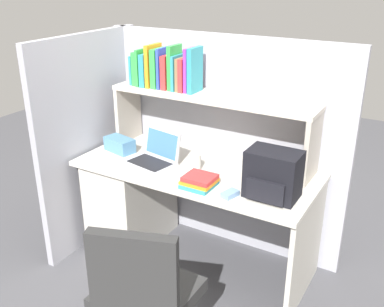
{
  "coord_description": "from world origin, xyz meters",
  "views": [
    {
      "loc": [
        1.34,
        -2.34,
        1.97
      ],
      "look_at": [
        0.0,
        -0.05,
        0.85
      ],
      "focal_mm": 41.95,
      "sensor_mm": 36.0,
      "label": 1
    }
  ],
  "objects_px": {
    "computer_mouse": "(230,194)",
    "tissue_box": "(120,145)",
    "paper_cup": "(195,162)",
    "backpack": "(273,175)",
    "laptop": "(155,156)"
  },
  "relations": [
    {
      "from": "computer_mouse",
      "to": "tissue_box",
      "type": "distance_m",
      "value": 1.01
    },
    {
      "from": "computer_mouse",
      "to": "paper_cup",
      "type": "relative_size",
      "value": 0.95
    },
    {
      "from": "tissue_box",
      "to": "backpack",
      "type": "bearing_deg",
      "value": 7.79
    },
    {
      "from": "laptop",
      "to": "tissue_box",
      "type": "xyz_separation_m",
      "value": [
        -0.34,
        0.05,
        -0.0
      ]
    },
    {
      "from": "computer_mouse",
      "to": "backpack",
      "type": "bearing_deg",
      "value": 46.53
    },
    {
      "from": "laptop",
      "to": "paper_cup",
      "type": "xyz_separation_m",
      "value": [
        0.29,
        0.04,
        0.0
      ]
    },
    {
      "from": "computer_mouse",
      "to": "tissue_box",
      "type": "bearing_deg",
      "value": -177.08
    },
    {
      "from": "laptop",
      "to": "tissue_box",
      "type": "distance_m",
      "value": 0.34
    },
    {
      "from": "backpack",
      "to": "paper_cup",
      "type": "height_order",
      "value": "backpack"
    },
    {
      "from": "laptop",
      "to": "computer_mouse",
      "type": "xyz_separation_m",
      "value": [
        0.65,
        -0.18,
        -0.03
      ]
    },
    {
      "from": "backpack",
      "to": "computer_mouse",
      "type": "height_order",
      "value": "backpack"
    },
    {
      "from": "laptop",
      "to": "backpack",
      "type": "relative_size",
      "value": 1.17
    },
    {
      "from": "backpack",
      "to": "paper_cup",
      "type": "distance_m",
      "value": 0.58
    },
    {
      "from": "paper_cup",
      "to": "tissue_box",
      "type": "xyz_separation_m",
      "value": [
        -0.63,
        0.01,
        -0.0
      ]
    },
    {
      "from": "backpack",
      "to": "computer_mouse",
      "type": "xyz_separation_m",
      "value": [
        -0.21,
        -0.12,
        -0.12
      ]
    }
  ]
}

